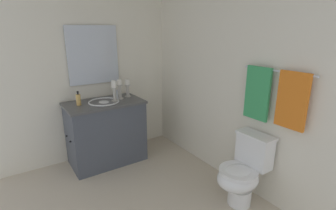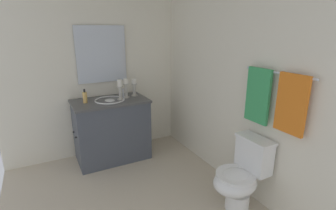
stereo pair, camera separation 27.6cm
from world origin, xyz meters
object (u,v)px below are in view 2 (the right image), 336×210
Objects in this scene: mirror at (101,54)px; soap_bottle at (85,97)px; candle_holder_short at (126,88)px; toilet at (241,176)px; towel_bar at (278,73)px; towel_near_vanity at (258,96)px; towel_center at (291,104)px; candle_holder_tall at (134,87)px; vanity_cabinet at (112,130)px; candle_holder_mid at (120,89)px; sink_basin at (110,103)px.

mirror reaches higher than soap_bottle.
soap_bottle is at bearing -90.94° from candle_holder_short.
towel_bar reaches higher than toilet.
mirror is 2.13m from towel_near_vanity.
towel_center is (2.21, 1.04, -0.27)m from mirror.
candle_holder_tall is 1.77m from towel_near_vanity.
candle_holder_mid is at bearing 77.14° from vanity_cabinet.
candle_holder_tall reaches higher than soap_bottle.
candle_holder_mid is (0.31, 0.14, -0.44)m from mirror.
sink_basin reaches higher than vanity_cabinet.
toilet is (1.64, 0.83, -0.06)m from vanity_cabinet.
towel_near_vanity is (1.53, 0.90, 0.15)m from candle_holder_mid.
candle_holder_mid is 1.52× the size of soap_bottle.
candle_holder_short is at bearing 95.41° from sink_basin.
towel_near_vanity is (1.56, 1.04, 0.72)m from vanity_cabinet.
vanity_cabinet is at bearing -102.86° from candle_holder_mid.
candle_holder_mid is 0.53× the size of towel_center.
towel_near_vanity is (-0.18, -0.02, -0.25)m from towel_bar.
candle_holder_short is at bearing 89.06° from soap_bottle.
towel_near_vanity is at bearing 33.59° from sink_basin.
mirror reaches higher than toilet.
candle_holder_tall is 1.98m from towel_bar.
candle_holder_mid is at bearing -156.63° from toilet.
towel_near_vanity reaches higher than soap_bottle.
sink_basin is 0.68m from mirror.
towel_near_vanity is at bearing 40.25° from soap_bottle.
candle_holder_mid is (0.03, 0.14, 0.18)m from sink_basin.
towel_bar is 1.36× the size of towel_near_vanity.
mirror reaches higher than vanity_cabinet.
towel_center is at bearing 34.56° from soap_bottle.
mirror is (-0.28, 0.00, 1.01)m from vanity_cabinet.
candle_holder_short is at bearing -157.74° from towel_center.
soap_bottle is (-0.01, -0.55, -0.06)m from candle_holder_short.
sink_basin is 0.55× the size of towel_bar.
toilet is (1.92, 0.83, -1.07)m from mirror.
toilet is at bearing 19.69° from candle_holder_short.
toilet is at bearing -115.77° from towel_bar.
towel_bar is (2.03, 1.06, -0.04)m from mirror.
candle_holder_short reaches higher than vanity_cabinet.
towel_bar is at bearing 31.17° from sink_basin.
towel_bar reaches higher than candle_holder_short.
toilet is (1.61, 0.69, -0.63)m from candle_holder_mid.
towel_bar is (1.75, 1.06, 0.97)m from vanity_cabinet.
toilet is 0.87m from towel_center.
towel_bar is at bearing 64.23° from toilet.
towel_center is (0.18, -0.02, -0.24)m from towel_bar.
towel_near_vanity is (-0.08, 0.20, 0.78)m from toilet.
candle_holder_tall is (-0.07, 0.38, 0.17)m from sink_basin.
vanity_cabinet is at bearing -84.61° from candle_holder_short.
towel_center is at bearing 25.20° from mirror.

